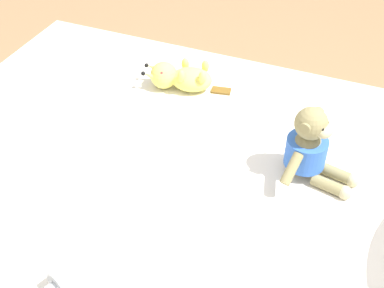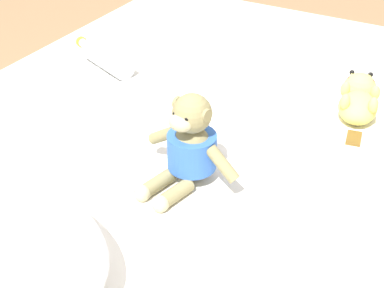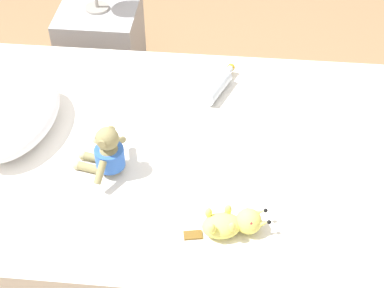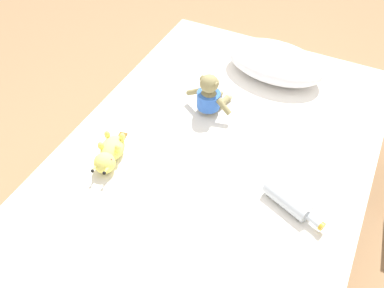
{
  "view_description": "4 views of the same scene",
  "coord_description": "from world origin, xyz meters",
  "px_view_note": "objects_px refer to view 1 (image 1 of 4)",
  "views": [
    {
      "loc": [
        1.01,
        0.35,
        1.58
      ],
      "look_at": [
        -0.03,
        -0.08,
        0.62
      ],
      "focal_mm": 47.91,
      "sensor_mm": 36.0,
      "label": 1
    },
    {
      "loc": [
        -0.73,
        1.25,
        1.37
      ],
      "look_at": [
        -0.16,
        0.23,
        0.61
      ],
      "focal_mm": 53.72,
      "sensor_mm": 36.0,
      "label": 2
    },
    {
      "loc": [
        -1.78,
        -0.26,
        2.28
      ],
      "look_at": [
        -0.04,
        -0.1,
        0.58
      ],
      "focal_mm": 53.99,
      "sensor_mm": 36.0,
      "label": 3
    },
    {
      "loc": [
        0.49,
        -1.29,
        2.0
      ],
      "look_at": [
        -0.08,
        -0.12,
        0.62
      ],
      "focal_mm": 39.13,
      "sensor_mm": 36.0,
      "label": 4
    }
  ],
  "objects_px": {
    "bed": "(210,240)",
    "plush_yellow_creature": "(180,77)",
    "glass_bottle": "(89,262)",
    "plush_monkey": "(310,149)"
  },
  "relations": [
    {
      "from": "plush_yellow_creature",
      "to": "plush_monkey",
      "type": "bearing_deg",
      "value": 62.9
    },
    {
      "from": "bed",
      "to": "plush_yellow_creature",
      "type": "relative_size",
      "value": 6.39
    },
    {
      "from": "bed",
      "to": "glass_bottle",
      "type": "distance_m",
      "value": 0.53
    },
    {
      "from": "plush_monkey",
      "to": "glass_bottle",
      "type": "bearing_deg",
      "value": -36.69
    },
    {
      "from": "plush_monkey",
      "to": "plush_yellow_creature",
      "type": "height_order",
      "value": "plush_monkey"
    },
    {
      "from": "plush_monkey",
      "to": "glass_bottle",
      "type": "relative_size",
      "value": 0.98
    },
    {
      "from": "plush_monkey",
      "to": "bed",
      "type": "bearing_deg",
      "value": -57.46
    },
    {
      "from": "bed",
      "to": "plush_yellow_creature",
      "type": "height_order",
      "value": "plush_yellow_creature"
    },
    {
      "from": "bed",
      "to": "plush_yellow_creature",
      "type": "bearing_deg",
      "value": -146.01
    },
    {
      "from": "plush_monkey",
      "to": "plush_yellow_creature",
      "type": "bearing_deg",
      "value": -117.1
    }
  ]
}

